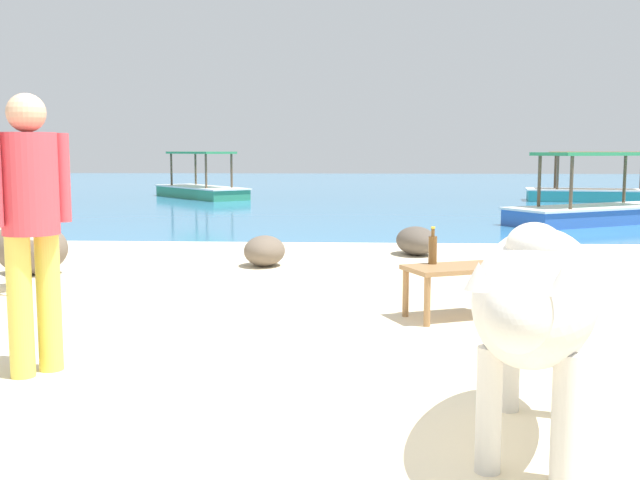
# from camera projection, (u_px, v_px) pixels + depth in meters

# --- Properties ---
(sand_beach) EXTENTS (18.00, 14.00, 0.04)m
(sand_beach) POSITION_uv_depth(u_px,v_px,m) (192.00, 413.00, 3.82)
(sand_beach) COLOR beige
(sand_beach) RESTS_ON ground
(water_surface) EXTENTS (60.00, 36.00, 0.03)m
(water_surface) POSITION_uv_depth(u_px,v_px,m) (336.00, 190.00, 25.64)
(water_surface) COLOR teal
(water_surface) RESTS_ON ground
(cow) EXTENTS (0.92, 1.81, 1.01)m
(cow) POSITION_uv_depth(u_px,v_px,m) (536.00, 298.00, 3.27)
(cow) COLOR beige
(cow) RESTS_ON sand_beach
(low_bench_table) EXTENTS (0.87, 0.70, 0.41)m
(low_bench_table) POSITION_uv_depth(u_px,v_px,m) (456.00, 274.00, 5.86)
(low_bench_table) COLOR olive
(low_bench_table) RESTS_ON sand_beach
(bottle) EXTENTS (0.07, 0.07, 0.30)m
(bottle) POSITION_uv_depth(u_px,v_px,m) (433.00, 249.00, 5.95)
(bottle) COLOR brown
(bottle) RESTS_ON low_bench_table
(person_standing) EXTENTS (0.34, 0.43, 1.62)m
(person_standing) POSITION_uv_depth(u_px,v_px,m) (31.00, 212.00, 4.33)
(person_standing) COLOR #DBC64C
(person_standing) RESTS_ON sand_beach
(shore_rock_large) EXTENTS (0.62, 0.77, 0.35)m
(shore_rock_large) POSITION_uv_depth(u_px,v_px,m) (416.00, 241.00, 9.46)
(shore_rock_large) COLOR brown
(shore_rock_large) RESTS_ON sand_beach
(shore_rock_medium) EXTENTS (0.88, 0.93, 0.41)m
(shore_rock_medium) POSITION_uv_depth(u_px,v_px,m) (28.00, 238.00, 9.47)
(shore_rock_medium) COLOR #756651
(shore_rock_medium) RESTS_ON sand_beach
(shore_rock_small) EXTENTS (0.49, 0.60, 0.34)m
(shore_rock_small) POSITION_uv_depth(u_px,v_px,m) (265.00, 251.00, 8.55)
(shore_rock_small) COLOR #6B5B4C
(shore_rock_small) RESTS_ON sand_beach
(shore_rock_flat) EXTENTS (0.84, 0.72, 0.55)m
(shore_rock_flat) POSITION_uv_depth(u_px,v_px,m) (32.00, 249.00, 7.95)
(shore_rock_flat) COLOR #6B5B4C
(shore_rock_flat) RESTS_ON sand_beach
(boat_green) EXTENTS (3.20, 3.59, 1.29)m
(boat_green) POSITION_uv_depth(u_px,v_px,m) (201.00, 188.00, 21.22)
(boat_green) COLOR #338E66
(boat_green) RESTS_ON water_surface
(boat_teal) EXTENTS (3.81, 1.75, 1.29)m
(boat_teal) POSITION_uv_depth(u_px,v_px,m) (599.00, 191.00, 19.76)
(boat_teal) COLOR teal
(boat_teal) RESTS_ON water_surface
(boat_blue) EXTENTS (3.76, 2.84, 1.29)m
(boat_blue) POSITION_uv_depth(u_px,v_px,m) (598.00, 208.00, 13.80)
(boat_blue) COLOR #3866B7
(boat_blue) RESTS_ON water_surface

